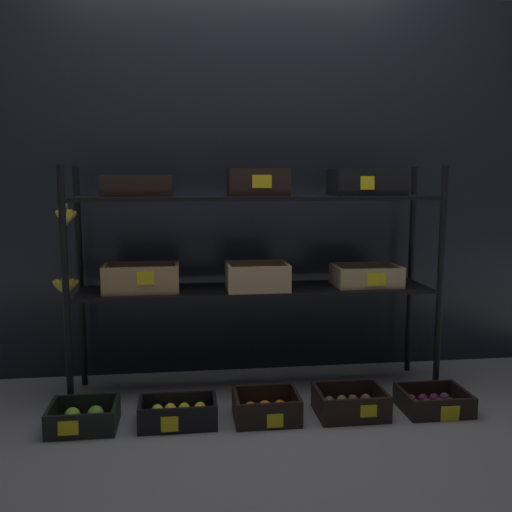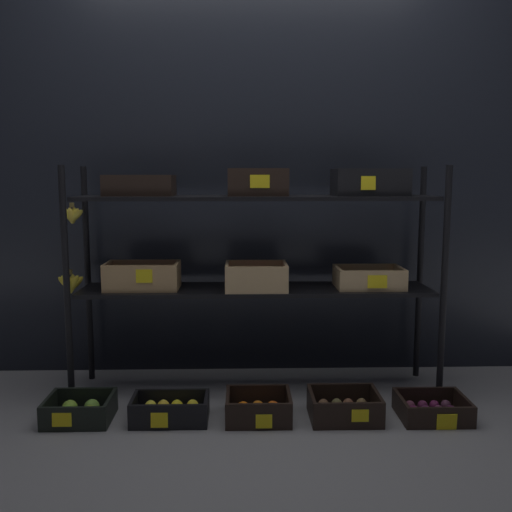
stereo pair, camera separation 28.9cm
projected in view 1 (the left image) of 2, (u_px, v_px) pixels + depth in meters
name	position (u px, v px, depth m)	size (l,w,h in m)	color
ground_plane	(256.00, 389.00, 2.99)	(10.00, 10.00, 0.00)	gray
storefront_wall	(247.00, 188.00, 3.22)	(4.23, 0.12, 2.11)	black
display_rack	(254.00, 240.00, 2.88)	(1.96, 0.41, 1.17)	black
crate_ground_apple_green	(84.00, 418.00, 2.52)	(0.30, 0.25, 0.11)	black
crate_ground_lemon	(178.00, 414.00, 2.56)	(0.35, 0.21, 0.12)	black
crate_ground_tangerine	(267.00, 410.00, 2.62)	(0.30, 0.25, 0.12)	black
crate_ground_kiwi	(350.00, 405.00, 2.66)	(0.32, 0.25, 0.12)	black
crate_ground_plum	(434.00, 403.00, 2.71)	(0.31, 0.26, 0.10)	black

